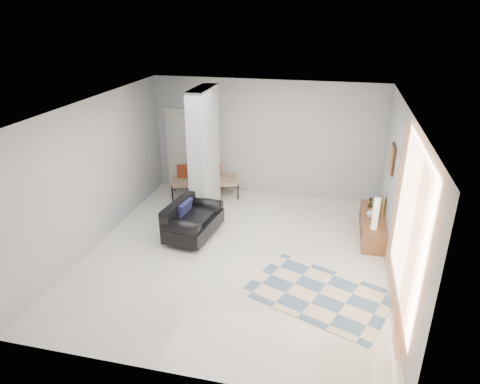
# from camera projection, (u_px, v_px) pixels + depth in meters

# --- Properties ---
(floor) EXTENTS (6.00, 6.00, 0.00)m
(floor) POSITION_uv_depth(u_px,v_px,m) (237.00, 254.00, 8.11)
(floor) COLOR beige
(floor) RESTS_ON ground
(ceiling) EXTENTS (6.00, 6.00, 0.00)m
(ceiling) POSITION_uv_depth(u_px,v_px,m) (236.00, 107.00, 7.00)
(ceiling) COLOR white
(ceiling) RESTS_ON wall_back
(wall_back) EXTENTS (6.00, 0.00, 6.00)m
(wall_back) POSITION_uv_depth(u_px,v_px,m) (266.00, 139.00, 10.23)
(wall_back) COLOR #ACAEB0
(wall_back) RESTS_ON ground
(wall_front) EXTENTS (6.00, 0.00, 6.00)m
(wall_front) POSITION_uv_depth(u_px,v_px,m) (174.00, 283.00, 4.87)
(wall_front) COLOR #ACAEB0
(wall_front) RESTS_ON ground
(wall_left) EXTENTS (0.00, 6.00, 6.00)m
(wall_left) POSITION_uv_depth(u_px,v_px,m) (96.00, 173.00, 8.13)
(wall_left) COLOR #ACAEB0
(wall_left) RESTS_ON ground
(wall_right) EXTENTS (0.00, 6.00, 6.00)m
(wall_right) POSITION_uv_depth(u_px,v_px,m) (400.00, 200.00, 6.98)
(wall_right) COLOR #ACAEB0
(wall_right) RESTS_ON ground
(partition_column) EXTENTS (0.35, 1.20, 2.80)m
(partition_column) POSITION_uv_depth(u_px,v_px,m) (204.00, 153.00, 9.21)
(partition_column) COLOR #A2A6A9
(partition_column) RESTS_ON floor
(hallway_door) EXTENTS (0.85, 0.06, 2.04)m
(hallway_door) POSITION_uv_depth(u_px,v_px,m) (183.00, 149.00, 10.79)
(hallway_door) COLOR silver
(hallway_door) RESTS_ON floor
(curtain) EXTENTS (0.00, 2.55, 2.55)m
(curtain) POSITION_uv_depth(u_px,v_px,m) (403.00, 230.00, 5.94)
(curtain) COLOR #FF8A43
(curtain) RESTS_ON wall_right
(wall_art) EXTENTS (0.04, 0.45, 0.55)m
(wall_art) POSITION_uv_depth(u_px,v_px,m) (392.00, 159.00, 8.10)
(wall_art) COLOR #381D0F
(wall_art) RESTS_ON wall_right
(media_console) EXTENTS (0.45, 1.70, 0.80)m
(media_console) POSITION_uv_depth(u_px,v_px,m) (372.00, 226.00, 8.71)
(media_console) COLOR brown
(media_console) RESTS_ON floor
(loveseat) EXTENTS (0.95, 1.44, 0.76)m
(loveseat) POSITION_uv_depth(u_px,v_px,m) (191.00, 220.00, 8.60)
(loveseat) COLOR silver
(loveseat) RESTS_ON floor
(daybed) EXTENTS (1.73, 1.12, 0.77)m
(daybed) POSITION_uv_depth(u_px,v_px,m) (204.00, 179.00, 10.49)
(daybed) COLOR black
(daybed) RESTS_ON floor
(area_rug) EXTENTS (2.59, 2.18, 0.01)m
(area_rug) POSITION_uv_depth(u_px,v_px,m) (319.00, 293.00, 6.96)
(area_rug) COLOR beige
(area_rug) RESTS_ON floor
(cylinder_lamp) EXTENTS (0.12, 0.12, 0.63)m
(cylinder_lamp) POSITION_uv_depth(u_px,v_px,m) (376.00, 214.00, 8.06)
(cylinder_lamp) COLOR silver
(cylinder_lamp) RESTS_ON media_console
(bronze_figurine) EXTENTS (0.11, 0.11, 0.22)m
(bronze_figurine) POSITION_uv_depth(u_px,v_px,m) (370.00, 202.00, 9.03)
(bronze_figurine) COLOR black
(bronze_figurine) RESTS_ON media_console
(vase) EXTENTS (0.21, 0.21, 0.20)m
(vase) POSITION_uv_depth(u_px,v_px,m) (371.00, 213.00, 8.58)
(vase) COLOR silver
(vase) RESTS_ON media_console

